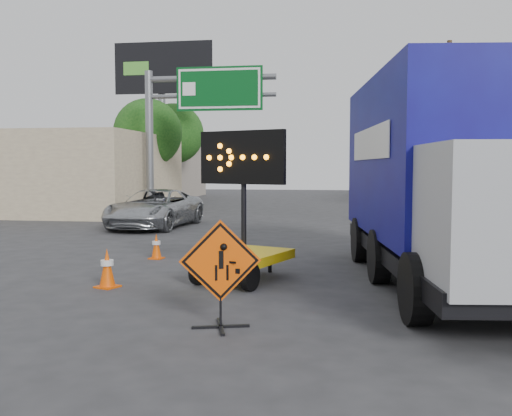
% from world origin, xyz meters
% --- Properties ---
extents(ground, '(100.00, 100.00, 0.00)m').
position_xyz_m(ground, '(0.00, 0.00, 0.00)').
color(ground, '#2D2D30').
rests_on(ground, ground).
extents(curb_right, '(0.40, 60.00, 0.12)m').
position_xyz_m(curb_right, '(7.20, 15.00, 0.06)').
color(curb_right, gray).
rests_on(curb_right, ground).
extents(storefront_left_near, '(14.00, 10.00, 4.00)m').
position_xyz_m(storefront_left_near, '(-14.00, 20.00, 2.00)').
color(storefront_left_near, beige).
rests_on(storefront_left_near, ground).
extents(storefront_left_far, '(12.00, 10.00, 4.40)m').
position_xyz_m(storefront_left_far, '(-15.00, 34.00, 2.20)').
color(storefront_left_far, gray).
rests_on(storefront_left_far, ground).
extents(building_right_far, '(10.00, 14.00, 4.60)m').
position_xyz_m(building_right_far, '(13.00, 30.00, 2.30)').
color(building_right_far, beige).
rests_on(building_right_far, ground).
extents(highway_gantry, '(6.18, 0.38, 6.90)m').
position_xyz_m(highway_gantry, '(-4.43, 17.96, 5.07)').
color(highway_gantry, slate).
rests_on(highway_gantry, ground).
extents(billboard, '(6.10, 0.54, 9.85)m').
position_xyz_m(billboard, '(-8.35, 25.87, 7.35)').
color(billboard, slate).
rests_on(billboard, ground).
extents(utility_pole_far, '(1.80, 0.26, 9.00)m').
position_xyz_m(utility_pole_far, '(8.00, 24.00, 4.68)').
color(utility_pole_far, '#4F3822').
rests_on(utility_pole_far, ground).
extents(tree_left_near, '(3.71, 3.71, 6.03)m').
position_xyz_m(tree_left_near, '(-8.00, 22.00, 4.16)').
color(tree_left_near, '#4F3822').
rests_on(tree_left_near, ground).
extents(tree_left_far, '(4.10, 4.10, 6.66)m').
position_xyz_m(tree_left_far, '(-9.00, 30.00, 4.60)').
color(tree_left_far, '#4F3822').
rests_on(tree_left_far, ground).
extents(construction_sign, '(1.15, 0.82, 1.58)m').
position_xyz_m(construction_sign, '(0.85, 0.09, 0.84)').
color(construction_sign, black).
rests_on(construction_sign, ground).
extents(arrow_board, '(1.97, 2.47, 3.06)m').
position_xyz_m(arrow_board, '(0.59, 3.50, 0.68)').
color(arrow_board, gold).
rests_on(arrow_board, ground).
extents(pickup_truck, '(2.80, 5.44, 1.47)m').
position_xyz_m(pickup_truck, '(-4.62, 13.21, 0.73)').
color(pickup_truck, '#A8ABAF').
rests_on(pickup_truck, ground).
extents(box_truck, '(3.61, 9.05, 4.18)m').
position_xyz_m(box_truck, '(4.57, 3.84, 1.89)').
color(box_truck, black).
rests_on(box_truck, ground).
extents(cone_a, '(0.50, 0.50, 0.76)m').
position_xyz_m(cone_a, '(-1.92, 2.48, 0.38)').
color(cone_a, '#EC4F04').
rests_on(cone_a, ground).
extents(cone_b, '(0.38, 0.38, 0.64)m').
position_xyz_m(cone_b, '(-2.11, 5.95, 0.32)').
color(cone_b, '#EC4F04').
rests_on(cone_b, ground).
extents(cone_c, '(0.44, 0.44, 0.69)m').
position_xyz_m(cone_c, '(-0.93, 7.63, 0.34)').
color(cone_c, '#EC4F04').
rests_on(cone_c, ground).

